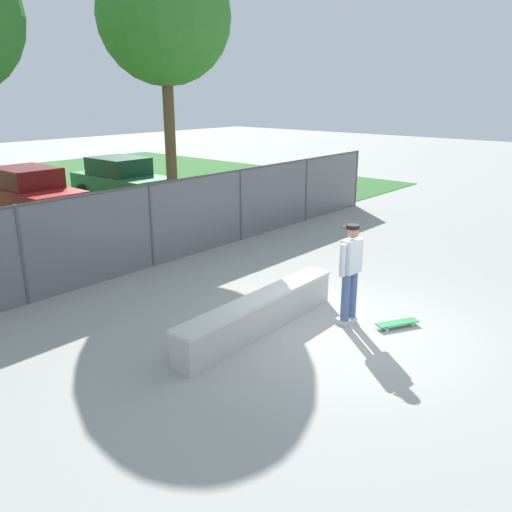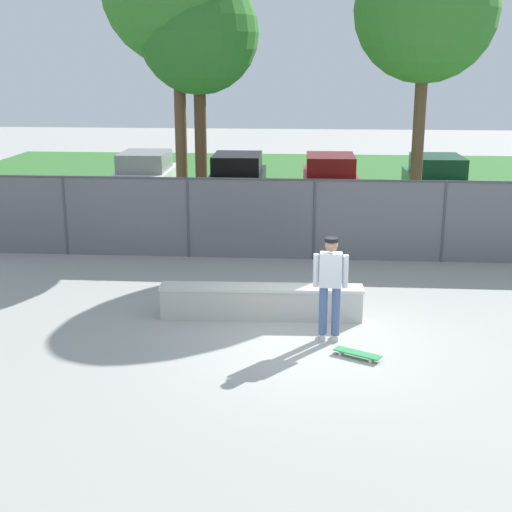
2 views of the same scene
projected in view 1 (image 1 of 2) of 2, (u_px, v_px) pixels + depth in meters
ground_plane at (347, 330)px, 9.16m from camera, size 80.00×80.00×0.00m
concrete_ledge at (260, 313)px, 9.07m from camera, size 3.84×0.60×0.63m
skateboarder at (350, 269)px, 9.13m from camera, size 0.60×0.32×1.84m
skateboard at (397, 323)px, 9.28m from camera, size 0.80×0.56×0.09m
chainlink_fence at (151, 223)px, 12.20m from camera, size 18.65×0.07×2.00m
tree_mid at (164, 18)px, 14.24m from camera, size 3.67×3.67×7.81m
car_red at (30, 193)px, 17.10m from camera, size 2.07×4.23×1.66m
car_green at (121, 180)px, 19.68m from camera, size 2.07×4.23×1.66m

